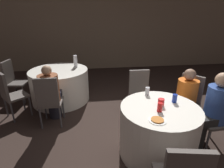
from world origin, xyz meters
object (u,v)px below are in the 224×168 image
Objects in this scene: person_blue_shirt at (211,112)px; soda_can_silver at (147,91)px; table_far at (60,85)px; chair_near_northeast at (188,98)px; soda_can_red at (160,107)px; pizza_plate_near at (157,120)px; soda_can_blue at (175,98)px; person_floral_shirt at (51,94)px; bottle_far at (75,61)px; chair_far_west at (13,78)px; person_orange_shirt at (184,101)px; chair_near_north at (140,91)px; chair_far_south at (49,98)px; table_near at (158,131)px; chair_far_southwest at (9,92)px; chair_near_east at (221,113)px.

soda_can_silver is at bearing 63.46° from person_blue_shirt.
soda_can_silver is (1.57, -1.55, 0.44)m from table_far.
chair_near_northeast reaches higher than soda_can_red.
soda_can_blue is (0.41, 0.41, 0.05)m from pizza_plate_near.
soda_can_red is at bearing -34.63° from person_floral_shirt.
person_floral_shirt is 1.23m from bottle_far.
chair_far_west is 7.90× the size of soda_can_silver.
soda_can_blue is at bearing 35.27° from soda_can_red.
soda_can_blue is at bearing 96.42° from person_orange_shirt.
chair_near_north reaches higher than pizza_plate_near.
soda_can_silver is 0.44× the size of bottle_far.
person_blue_shirt is (2.42, -1.94, 0.23)m from table_far.
person_blue_shirt is 0.95m from soda_can_silver.
person_blue_shirt is 0.88m from soda_can_red.
chair_near_northeast is at bearing 39.84° from soda_can_red.
person_blue_shirt is at bearing -18.10° from chair_far_south.
table_near is 0.52m from soda_can_blue.
chair_far_west is 7.90× the size of soda_can_red.
table_near is 1.13× the size of chair_near_northeast.
chair_far_southwest is 3.48m from person_blue_shirt.
person_blue_shirt is (3.24, -1.25, 0.04)m from chair_far_southwest.
soda_can_red is at bearing 86.91° from chair_near_north.
chair_near_north and chair_far_south have the same top height.
table_far is 1.09m from chair_far_southwest.
bottle_far is (-2.04, 2.15, 0.29)m from person_blue_shirt.
chair_far_southwest is at bearing 152.59° from table_near.
pizza_plate_near is at bearing 82.65° from chair_near_north.
person_blue_shirt is (0.80, -0.94, 0.04)m from chair_near_north.
chair_far_southwest is at bearing 166.25° from person_floral_shirt.
person_orange_shirt is at bearing -42.08° from bottle_far.
table_far is 2.63m from soda_can_red.
chair_far_west is 1.59m from chair_far_south.
person_blue_shirt reaches higher than person_orange_shirt.
soda_can_silver is (2.64, -1.68, 0.25)m from chair_far_west.
bottle_far is (-1.09, 2.47, 0.13)m from pizza_plate_near.
soda_can_silver is 2.13m from bottle_far.
chair_far_southwest is (0.24, -0.82, 0.00)m from chair_far_west.
chair_near_east reaches higher than table_far.
person_orange_shirt is at bearing 18.45° from person_blue_shirt.
person_floral_shirt is at bearing -109.61° from bottle_far.
chair_near_east is at bearing 179.28° from person_orange_shirt.
bottle_far is at bearing 86.93° from chair_far_southwest.
chair_near_east is at bearing -36.73° from table_far.
soda_can_red is at bearing 92.80° from person_orange_shirt.
chair_far_west is at bearing 156.48° from chair_far_southwest.
chair_near_north is at bearing 85.01° from soda_can_silver.
soda_can_silver is (1.60, -0.47, 0.25)m from chair_far_south.
person_floral_shirt is 1.98m from soda_can_red.
chair_far_southwest is 7.90× the size of soda_can_red.
soda_can_red is at bearing -62.28° from bottle_far.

